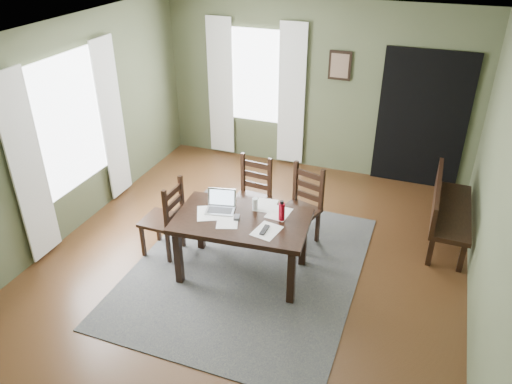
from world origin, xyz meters
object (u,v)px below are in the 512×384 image
at_px(chair_back_right, 301,208).
at_px(chair_end, 165,219).
at_px(dining_table, 242,225).
at_px(bench, 446,206).
at_px(chair_back_left, 251,197).
at_px(laptop, 221,204).
at_px(water_bottle, 282,211).

bearing_deg(chair_back_right, chair_end, -134.45).
bearing_deg(dining_table, bench, 30.70).
height_order(dining_table, chair_back_left, chair_back_left).
height_order(chair_back_left, laptop, chair_back_left).
distance_m(dining_table, water_bottle, 0.49).
bearing_deg(bench, chair_back_right, 112.27).
xyz_separation_m(chair_back_left, bench, (2.40, 0.67, -0.01)).
relative_size(chair_end, chair_back_right, 0.98).
xyz_separation_m(chair_end, bench, (3.20, 1.52, -0.00)).
distance_m(chair_back_left, bench, 2.49).
bearing_deg(chair_end, chair_back_right, 119.42).
height_order(chair_back_left, water_bottle, chair_back_left).
xyz_separation_m(chair_back_right, laptop, (-0.76, -0.76, 0.31)).
xyz_separation_m(dining_table, bench, (2.17, 1.57, -0.18)).
distance_m(chair_back_left, chair_back_right, 0.69).
height_order(chair_back_right, water_bottle, chair_back_right).
relative_size(chair_back_right, laptop, 2.76).
height_order(dining_table, chair_end, chair_end).
xyz_separation_m(dining_table, chair_end, (-1.04, 0.05, -0.17)).
xyz_separation_m(chair_end, water_bottle, (1.46, 0.08, 0.38)).
bearing_deg(bench, water_bottle, 129.61).
relative_size(chair_back_left, water_bottle, 4.25).
xyz_separation_m(chair_back_right, water_bottle, (-0.03, -0.74, 0.37)).
bearing_deg(chair_end, dining_table, 87.82).
height_order(dining_table, laptop, laptop).
relative_size(chair_back_right, bench, 0.70).
bearing_deg(chair_back_left, dining_table, -71.03).
distance_m(dining_table, chair_end, 1.05).
relative_size(dining_table, chair_end, 1.56).
relative_size(chair_end, chair_back_left, 0.98).
distance_m(bench, laptop, 2.89).
bearing_deg(chair_back_right, laptop, -118.26).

